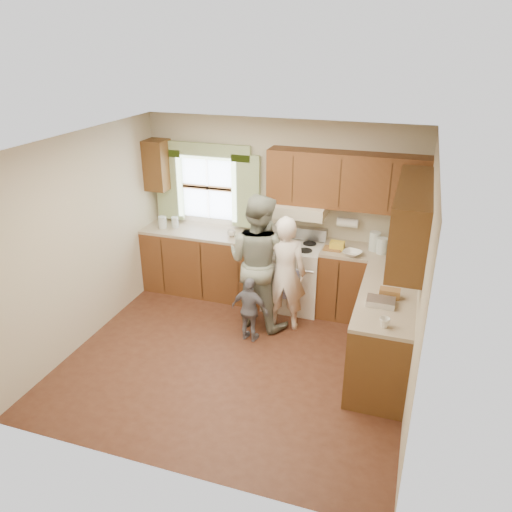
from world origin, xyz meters
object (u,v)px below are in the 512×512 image
(woman_right, at_px, (258,261))
(child, at_px, (250,310))
(stove, at_px, (294,275))
(woman_left, at_px, (284,274))

(woman_right, height_order, child, woman_right)
(stove, height_order, child, stove)
(child, bearing_deg, woman_right, -77.08)
(woman_left, bearing_deg, woman_right, -9.36)
(woman_left, relative_size, child, 1.81)
(woman_left, distance_m, woman_right, 0.36)
(woman_left, xyz_separation_m, child, (-0.30, -0.43, -0.34))
(stove, relative_size, woman_right, 0.61)
(child, bearing_deg, stove, -97.50)
(child, bearing_deg, woman_left, -117.36)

